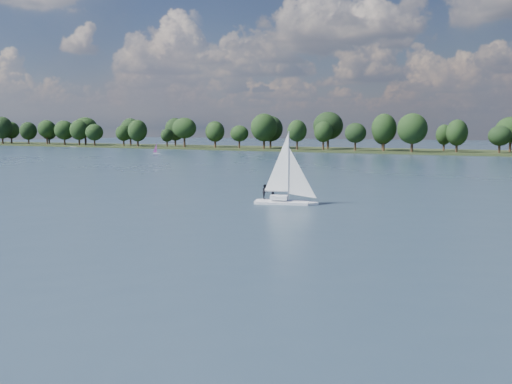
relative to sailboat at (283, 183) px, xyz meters
The scene contains 6 objects.
ground 52.15m from the sailboat, 92.72° to the left, with size 700.00×700.00×0.00m, color #233342.
far_shore 164.06m from the sailboat, 90.86° to the left, with size 660.00×40.00×1.50m, color black.
sailboat is the anchor object (origin of this frame).
dinghy_pink 147.37m from the sailboat, 134.05° to the left, with size 2.80×2.36×4.26m.
pontoon 234.31m from the sailboat, 141.88° to the left, with size 4.00×2.00×0.50m, color slate.
treeline 162.22m from the sailboat, 98.72° to the left, with size 562.99×73.92×18.15m.
Camera 1 is at (33.30, -16.91, 9.66)m, focal length 40.00 mm.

